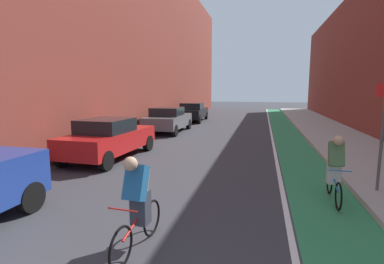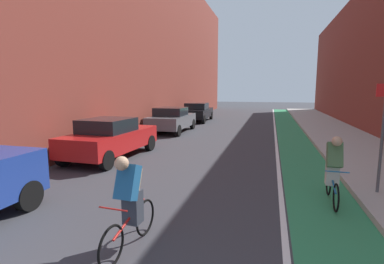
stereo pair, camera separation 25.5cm
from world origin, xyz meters
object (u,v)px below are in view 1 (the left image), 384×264
parked_sedan_gray (168,119)px  cyclist_mid (335,168)px  parked_sedan_red (109,138)px  street_sign_post (383,126)px  parked_sedan_black (193,112)px  cyclist_lead (138,200)px

parked_sedan_gray → cyclist_mid: bearing=-53.4°
parked_sedan_red → parked_sedan_gray: size_ratio=1.01×
street_sign_post → parked_sedan_black: bearing=118.3°
parked_sedan_gray → cyclist_mid: 12.26m
parked_sedan_red → street_sign_post: street_sign_post is taller
parked_sedan_gray → street_sign_post: (8.45, -9.22, 0.96)m
cyclist_lead → street_sign_post: (4.72, 3.65, 0.90)m
parked_sedan_black → cyclist_mid: 17.86m
parked_sedan_gray → street_sign_post: bearing=-47.5°
parked_sedan_red → cyclist_mid: (7.32, -2.69, 0.02)m
parked_sedan_gray → parked_sedan_black: 6.46m
parked_sedan_black → cyclist_mid: size_ratio=2.87×
parked_sedan_red → parked_sedan_gray: (0.00, 7.15, 0.00)m
parked_sedan_black → cyclist_lead: 19.69m
parked_sedan_black → cyclist_lead: size_ratio=2.82×
parked_sedan_gray → street_sign_post: size_ratio=1.62×
parked_sedan_black → cyclist_mid: cyclist_mid is taller
cyclist_mid → street_sign_post: 1.60m
parked_sedan_red → cyclist_mid: 7.80m
parked_sedan_red → cyclist_lead: size_ratio=2.61×
parked_sedan_gray → cyclist_mid: cyclist_mid is taller
parked_sedan_black → parked_sedan_gray: bearing=-90.0°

